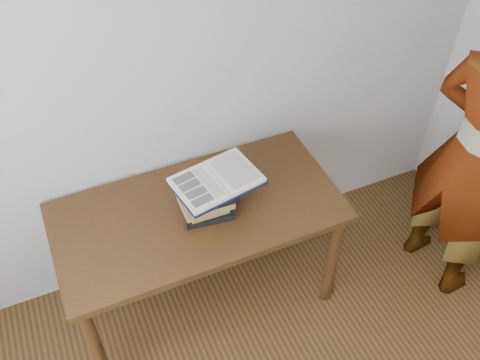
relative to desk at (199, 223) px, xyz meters
name	(u,v)px	position (x,y,z in m)	size (l,w,h in m)	color
desk	(199,223)	(0.00, 0.00, 0.00)	(1.36, 0.68, 0.73)	#3F2C0F
book_stack	(207,201)	(0.04, -0.03, 0.18)	(0.26, 0.19, 0.16)	black
open_book	(217,180)	(0.10, -0.02, 0.27)	(0.43, 0.33, 0.03)	black
reader	(475,158)	(1.32, -0.33, 0.23)	(0.63, 0.41, 1.72)	tan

